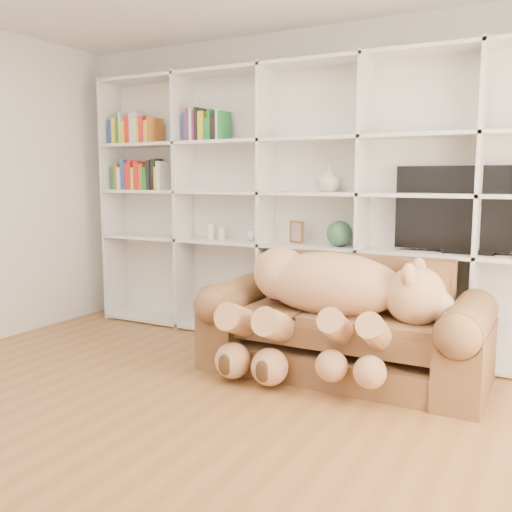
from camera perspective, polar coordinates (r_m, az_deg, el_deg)
The scene contains 13 objects.
floor at distance 3.19m, azimuth -11.85°, elevation -18.94°, with size 5.00×5.00×0.00m, color brown.
wall_back at distance 5.02m, azimuth 6.55°, elevation 6.85°, with size 5.00×0.02×2.70m, color silver.
bookshelf at distance 4.99m, azimuth 3.37°, elevation 6.37°, with size 4.43×0.35×2.40m.
sofa at distance 4.25m, azimuth 8.74°, elevation -7.42°, with size 2.01×0.87×0.85m.
teddy_bear at distance 4.06m, azimuth 7.15°, elevation -4.16°, with size 1.54×0.84×0.89m.
throw_pillow at distance 4.47m, azimuth 4.22°, elevation -2.60°, with size 0.39×0.13×0.39m, color #580F22.
tv at distance 4.56m, azimuth 20.70°, elevation 4.29°, with size 1.11×0.18×0.66m.
picture_frame at distance 4.92m, azimuth 4.09°, elevation 2.42°, with size 0.15×0.03×0.19m, color brown.
green_vase at distance 4.77m, azimuth 8.33°, elevation 2.23°, with size 0.21×0.21×0.21m, color #2C563B.
figurine_tall at distance 5.34m, azimuth -4.53°, elevation 2.48°, with size 0.07×0.07×0.14m, color silver.
figurine_short at distance 5.28m, azimuth -3.44°, elevation 2.27°, with size 0.07×0.07×0.11m, color silver.
snow_globe at distance 5.12m, azimuth -0.42°, elevation 2.08°, with size 0.10×0.10×0.10m, color white.
shelf_vase at distance 4.79m, azimuth 7.25°, elevation 7.67°, with size 0.21×0.21×0.22m, color beige.
Camera 1 is at (1.87, -2.16, 1.43)m, focal length 40.00 mm.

